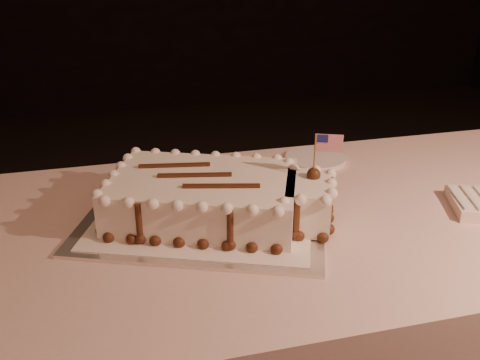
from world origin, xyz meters
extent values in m
cube|color=beige|center=(0.00, 0.60, 0.38)|extent=(2.40, 0.80, 0.75)
cube|color=silver|center=(-0.24, 0.63, 0.75)|extent=(0.62, 0.55, 0.01)
cube|color=white|center=(-0.24, 0.63, 0.76)|extent=(0.56, 0.50, 0.00)
cube|color=white|center=(-0.24, 0.63, 0.81)|extent=(0.46, 0.38, 0.09)
cube|color=white|center=(-0.03, 0.54, 0.81)|extent=(0.14, 0.17, 0.09)
sphere|color=#4C2513|center=(-0.45, 0.57, 0.77)|extent=(0.02, 0.02, 0.02)
sphere|color=#4C2513|center=(-0.40, 0.55, 0.77)|extent=(0.02, 0.02, 0.02)
sphere|color=#4C2513|center=(-0.36, 0.53, 0.77)|extent=(0.02, 0.02, 0.02)
sphere|color=#4C2513|center=(-0.31, 0.52, 0.77)|extent=(0.02, 0.02, 0.02)
sphere|color=#4C2513|center=(-0.27, 0.50, 0.77)|extent=(0.02, 0.02, 0.02)
sphere|color=#4C2513|center=(-0.22, 0.48, 0.77)|extent=(0.02, 0.02, 0.02)
sphere|color=#4C2513|center=(-0.18, 0.46, 0.77)|extent=(0.02, 0.02, 0.02)
sphere|color=#4C2513|center=(-0.13, 0.44, 0.77)|extent=(0.02, 0.02, 0.02)
sphere|color=#4C2513|center=(-0.11, 0.48, 0.77)|extent=(0.02, 0.02, 0.02)
sphere|color=#4C2513|center=(-0.08, 0.48, 0.77)|extent=(0.02, 0.02, 0.02)
sphere|color=#4C2513|center=(-0.03, 0.46, 0.77)|extent=(0.02, 0.02, 0.02)
sphere|color=#4C2513|center=(-0.01, 0.49, 0.77)|extent=(0.02, 0.02, 0.02)
sphere|color=#4C2513|center=(0.01, 0.54, 0.77)|extent=(0.02, 0.02, 0.02)
sphere|color=#4C2513|center=(0.03, 0.58, 0.77)|extent=(0.02, 0.02, 0.02)
sphere|color=#4C2513|center=(0.01, 0.61, 0.77)|extent=(0.02, 0.02, 0.02)
sphere|color=#4C2513|center=(-0.04, 0.63, 0.77)|extent=(0.02, 0.02, 0.02)
sphere|color=#4C2513|center=(-0.04, 0.66, 0.77)|extent=(0.02, 0.02, 0.02)
sphere|color=#4C2513|center=(-0.06, 0.69, 0.77)|extent=(0.02, 0.02, 0.02)
sphere|color=#4C2513|center=(-0.10, 0.71, 0.77)|extent=(0.02, 0.02, 0.02)
sphere|color=#4C2513|center=(-0.14, 0.73, 0.77)|extent=(0.02, 0.02, 0.02)
sphere|color=#4C2513|center=(-0.19, 0.75, 0.77)|extent=(0.02, 0.02, 0.02)
sphere|color=#4C2513|center=(-0.23, 0.76, 0.77)|extent=(0.02, 0.02, 0.02)
sphere|color=#4C2513|center=(-0.28, 0.78, 0.77)|extent=(0.02, 0.02, 0.02)
sphere|color=#4C2513|center=(-0.32, 0.80, 0.77)|extent=(0.02, 0.02, 0.02)
sphere|color=#4C2513|center=(-0.37, 0.82, 0.77)|extent=(0.02, 0.02, 0.02)
sphere|color=#4C2513|center=(-0.39, 0.78, 0.77)|extent=(0.02, 0.02, 0.02)
sphere|color=#4C2513|center=(-0.41, 0.73, 0.77)|extent=(0.02, 0.02, 0.02)
sphere|color=#4C2513|center=(-0.42, 0.69, 0.77)|extent=(0.02, 0.02, 0.02)
sphere|color=#4C2513|center=(-0.44, 0.64, 0.77)|extent=(0.02, 0.02, 0.02)
sphere|color=#4C2513|center=(-0.46, 0.60, 0.77)|extent=(0.02, 0.02, 0.02)
sphere|color=white|center=(-0.45, 0.57, 0.85)|extent=(0.02, 0.02, 0.02)
sphere|color=white|center=(-0.40, 0.55, 0.85)|extent=(0.02, 0.02, 0.02)
sphere|color=white|center=(-0.36, 0.53, 0.85)|extent=(0.02, 0.02, 0.02)
sphere|color=white|center=(-0.31, 0.52, 0.85)|extent=(0.02, 0.02, 0.02)
sphere|color=white|center=(-0.27, 0.50, 0.85)|extent=(0.02, 0.02, 0.02)
sphere|color=white|center=(-0.22, 0.48, 0.85)|extent=(0.02, 0.02, 0.02)
sphere|color=white|center=(-0.18, 0.46, 0.85)|extent=(0.02, 0.02, 0.02)
sphere|color=white|center=(-0.13, 0.44, 0.85)|extent=(0.02, 0.02, 0.02)
sphere|color=white|center=(-0.11, 0.48, 0.85)|extent=(0.02, 0.02, 0.02)
sphere|color=white|center=(-0.08, 0.48, 0.85)|extent=(0.02, 0.02, 0.02)
sphere|color=white|center=(-0.03, 0.46, 0.85)|extent=(0.02, 0.02, 0.02)
sphere|color=white|center=(-0.01, 0.49, 0.85)|extent=(0.02, 0.02, 0.02)
sphere|color=white|center=(0.01, 0.54, 0.85)|extent=(0.02, 0.02, 0.02)
sphere|color=white|center=(0.03, 0.58, 0.85)|extent=(0.02, 0.02, 0.02)
sphere|color=white|center=(0.01, 0.61, 0.85)|extent=(0.02, 0.02, 0.02)
sphere|color=white|center=(-0.04, 0.63, 0.85)|extent=(0.02, 0.02, 0.02)
sphere|color=white|center=(-0.04, 0.66, 0.85)|extent=(0.02, 0.02, 0.02)
sphere|color=white|center=(-0.06, 0.69, 0.85)|extent=(0.02, 0.02, 0.02)
sphere|color=white|center=(-0.10, 0.71, 0.85)|extent=(0.02, 0.02, 0.02)
sphere|color=white|center=(-0.14, 0.73, 0.85)|extent=(0.02, 0.02, 0.02)
sphere|color=white|center=(-0.19, 0.75, 0.85)|extent=(0.02, 0.02, 0.02)
sphere|color=white|center=(-0.23, 0.76, 0.85)|extent=(0.02, 0.02, 0.02)
sphere|color=white|center=(-0.28, 0.78, 0.85)|extent=(0.02, 0.02, 0.02)
sphere|color=white|center=(-0.32, 0.80, 0.85)|extent=(0.02, 0.02, 0.02)
sphere|color=white|center=(-0.37, 0.82, 0.85)|extent=(0.02, 0.02, 0.02)
sphere|color=white|center=(-0.39, 0.78, 0.85)|extent=(0.02, 0.02, 0.02)
sphere|color=white|center=(-0.41, 0.73, 0.85)|extent=(0.02, 0.02, 0.02)
sphere|color=white|center=(-0.42, 0.69, 0.85)|extent=(0.02, 0.02, 0.02)
sphere|color=white|center=(-0.44, 0.64, 0.85)|extent=(0.02, 0.02, 0.02)
sphere|color=white|center=(-0.46, 0.60, 0.85)|extent=(0.02, 0.02, 0.02)
cylinder|color=#4C2513|center=(-0.39, 0.54, 0.81)|extent=(0.01, 0.01, 0.08)
sphere|color=#4C2513|center=(-0.39, 0.54, 0.77)|extent=(0.02, 0.02, 0.02)
cylinder|color=#4C2513|center=(-0.22, 0.48, 0.81)|extent=(0.01, 0.01, 0.08)
sphere|color=#4C2513|center=(-0.22, 0.48, 0.77)|extent=(0.02, 0.02, 0.02)
cylinder|color=#4C2513|center=(-0.08, 0.48, 0.81)|extent=(0.01, 0.01, 0.08)
sphere|color=#4C2513|center=(-0.08, 0.48, 0.77)|extent=(0.02, 0.02, 0.02)
cylinder|color=#4C2513|center=(0.02, 0.56, 0.81)|extent=(0.01, 0.01, 0.08)
sphere|color=#4C2513|center=(0.02, 0.56, 0.77)|extent=(0.02, 0.02, 0.02)
cylinder|color=#4C2513|center=(-0.03, 0.68, 0.81)|extent=(0.01, 0.01, 0.08)
sphere|color=#4C2513|center=(-0.03, 0.68, 0.77)|extent=(0.02, 0.02, 0.02)
cylinder|color=#4C2513|center=(-0.20, 0.75, 0.81)|extent=(0.01, 0.01, 0.08)
sphere|color=#4C2513|center=(-0.20, 0.75, 0.77)|extent=(0.02, 0.02, 0.02)
cylinder|color=#4C2513|center=(-0.36, 0.81, 0.81)|extent=(0.01, 0.01, 0.08)
sphere|color=#4C2513|center=(-0.36, 0.81, 0.77)|extent=(0.02, 0.02, 0.02)
cylinder|color=#4C2513|center=(-0.44, 0.66, 0.81)|extent=(0.01, 0.01, 0.08)
sphere|color=#4C2513|center=(-0.44, 0.66, 0.77)|extent=(0.02, 0.02, 0.02)
cube|color=#4C2513|center=(-0.29, 0.70, 0.86)|extent=(0.16, 0.04, 0.01)
cube|color=#4C2513|center=(-0.26, 0.63, 0.86)|extent=(0.16, 0.04, 0.01)
cube|color=#4C2513|center=(-0.21, 0.57, 0.86)|extent=(0.16, 0.05, 0.01)
sphere|color=#4C2513|center=(-0.02, 0.57, 0.86)|extent=(0.03, 0.03, 0.03)
cylinder|color=#A17345|center=(-0.02, 0.57, 0.89)|extent=(0.00, 0.00, 0.11)
cube|color=red|center=(0.01, 0.56, 0.93)|extent=(0.05, 0.02, 0.04)
cube|color=navy|center=(0.00, 0.56, 0.94)|extent=(0.02, 0.01, 0.02)
cube|color=white|center=(0.32, 0.54, 0.78)|extent=(0.04, 0.12, 0.01)
cube|color=white|center=(0.35, 0.53, 0.78)|extent=(0.04, 0.12, 0.01)
cylinder|color=white|center=(0.12, 0.88, 0.76)|extent=(0.17, 0.17, 0.01)
camera|label=1|loc=(-0.42, -0.39, 1.31)|focal=40.00mm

